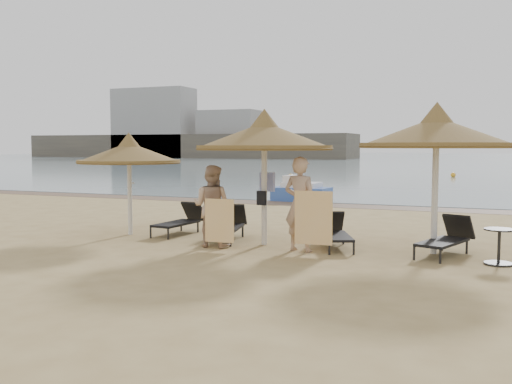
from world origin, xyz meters
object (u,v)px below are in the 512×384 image
at_px(lounger_near_right, 335,232).
at_px(palapa_center, 264,137).
at_px(palapa_left, 129,153).
at_px(lounger_near_left, 228,224).
at_px(person_right, 300,197).
at_px(palapa_right, 436,133).
at_px(lounger_far_right, 447,238).
at_px(pedal_boat, 301,191).
at_px(side_table, 499,248).
at_px(person_left, 212,200).
at_px(lounger_far_left, 181,220).

bearing_deg(lounger_near_right, palapa_center, 168.35).
relative_size(palapa_left, palapa_center, 0.84).
bearing_deg(palapa_center, palapa_left, 178.06).
relative_size(lounger_near_left, person_right, 0.80).
xyz_separation_m(palapa_right, person_right, (-2.54, -0.76, -1.27)).
relative_size(lounger_far_right, pedal_boat, 0.80).
xyz_separation_m(palapa_left, person_right, (4.48, -0.57, -0.84)).
height_order(palapa_center, side_table, palapa_center).
bearing_deg(palapa_center, person_left, -146.41).
bearing_deg(lounger_far_left, lounger_far_right, 1.30).
relative_size(lounger_near_left, side_table, 2.75).
relative_size(lounger_near_right, person_right, 0.75).
bearing_deg(lounger_near_right, person_left, 177.88).
relative_size(side_table, person_right, 0.29).
bearing_deg(pedal_boat, lounger_near_right, -63.95).
relative_size(palapa_right, lounger_far_left, 1.78).
relative_size(lounger_far_left, lounger_far_right, 0.95).
relative_size(lounger_near_right, pedal_boat, 0.76).
bearing_deg(lounger_near_left, lounger_far_right, -12.75).
xyz_separation_m(palapa_center, lounger_far_right, (3.76, 0.29, -2.00)).
relative_size(lounger_far_left, person_left, 0.84).
bearing_deg(lounger_near_right, lounger_near_left, 155.36).
height_order(palapa_right, person_left, palapa_right).
height_order(palapa_center, lounger_near_left, palapa_center).
relative_size(lounger_far_left, lounger_near_right, 1.01).
height_order(lounger_far_left, lounger_near_right, lounger_far_left).
bearing_deg(lounger_near_left, person_left, -97.56).
height_order(palapa_left, pedal_boat, palapa_left).
bearing_deg(pedal_boat, palapa_right, -54.12).
relative_size(palapa_right, lounger_far_right, 1.70).
height_order(palapa_center, lounger_far_left, palapa_center).
height_order(palapa_right, person_right, palapa_right).
height_order(lounger_far_left, lounger_near_left, lounger_near_left).
relative_size(palapa_left, palapa_right, 0.82).
distance_m(palapa_left, palapa_right, 7.04).
xyz_separation_m(palapa_center, pedal_boat, (-2.22, 9.66, -1.97)).
relative_size(person_right, pedal_boat, 1.01).
relative_size(lounger_far_left, side_table, 2.59).
height_order(palapa_left, side_table, palapa_left).
relative_size(lounger_near_left, lounger_near_right, 1.07).
bearing_deg(palapa_right, person_left, -168.01).
relative_size(palapa_center, lounger_far_left, 1.74).
distance_m(palapa_left, person_right, 4.60).
height_order(lounger_far_right, side_table, lounger_far_right).
distance_m(palapa_right, lounger_near_left, 4.97).
xyz_separation_m(palapa_center, person_right, (0.96, -0.45, -1.22)).
bearing_deg(lounger_near_right, pedal_boat, 88.62).
relative_size(palapa_center, side_table, 4.52).
xyz_separation_m(palapa_left, person_left, (2.57, -0.75, -0.95)).
relative_size(lounger_far_left, pedal_boat, 0.77).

